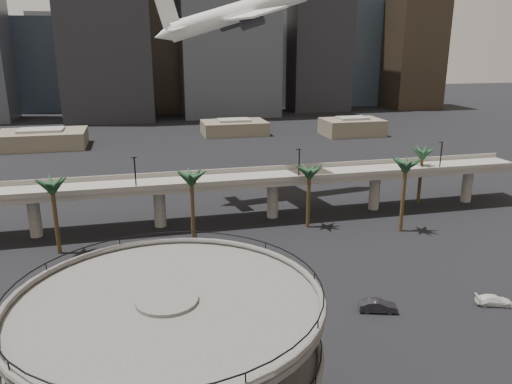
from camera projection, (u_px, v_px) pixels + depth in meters
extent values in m
cylinder|color=#514E4C|center=(170.00, 354.00, 36.01)|extent=(22.00, 22.00, 0.45)
torus|color=#514E4C|center=(170.00, 349.00, 35.88)|extent=(22.20, 22.20, 0.50)
torus|color=black|center=(169.00, 339.00, 35.65)|extent=(21.80, 21.80, 0.10)
cylinder|color=#514E4C|center=(167.00, 305.00, 34.87)|extent=(22.00, 22.00, 0.45)
torus|color=#514E4C|center=(167.00, 299.00, 34.73)|extent=(22.20, 22.20, 0.50)
torus|color=black|center=(166.00, 288.00, 34.50)|extent=(21.80, 21.80, 0.10)
cube|color=slate|center=(217.00, 182.00, 94.97)|extent=(130.00, 9.00, 0.90)
cube|color=slate|center=(221.00, 184.00, 90.52)|extent=(130.00, 0.30, 1.00)
cube|color=slate|center=(213.00, 172.00, 98.91)|extent=(130.00, 0.30, 1.00)
cylinder|color=slate|center=(34.00, 216.00, 88.75)|extent=(2.20, 2.20, 8.00)
cylinder|color=slate|center=(160.00, 207.00, 93.70)|extent=(2.20, 2.20, 8.00)
cylinder|color=slate|center=(272.00, 199.00, 98.65)|extent=(2.20, 2.20, 8.00)
cylinder|color=slate|center=(374.00, 191.00, 103.59)|extent=(2.20, 2.20, 8.00)
cylinder|color=slate|center=(467.00, 185.00, 108.54)|extent=(2.20, 2.20, 8.00)
cylinder|color=black|center=(135.00, 174.00, 86.87)|extent=(0.24, 0.24, 6.00)
cylinder|color=black|center=(299.00, 165.00, 93.62)|extent=(0.24, 0.24, 6.00)
cylinder|color=black|center=(441.00, 156.00, 100.36)|extent=(0.24, 0.24, 6.00)
cylinder|color=#4A371F|center=(193.00, 212.00, 83.93)|extent=(0.70, 0.70, 12.15)
ellipsoid|color=#18351E|center=(191.00, 175.00, 82.08)|extent=(4.40, 4.40, 2.00)
cylinder|color=#4A371F|center=(308.00, 200.00, 92.79)|extent=(0.70, 0.70, 10.80)
ellipsoid|color=#18351E|center=(309.00, 170.00, 91.13)|extent=(4.40, 4.40, 2.00)
cylinder|color=#4A371F|center=(403.00, 198.00, 90.54)|extent=(0.70, 0.70, 12.60)
ellipsoid|color=#18351E|center=(406.00, 163.00, 88.63)|extent=(4.40, 4.40, 2.00)
cylinder|color=#4A371F|center=(420.00, 179.00, 106.48)|extent=(0.70, 0.70, 11.25)
ellipsoid|color=#18351E|center=(423.00, 151.00, 104.75)|extent=(4.40, 4.40, 2.00)
cylinder|color=#4A371F|center=(56.00, 220.00, 80.91)|extent=(0.70, 0.70, 11.70)
ellipsoid|color=#18351E|center=(51.00, 183.00, 79.12)|extent=(4.40, 4.40, 2.00)
cube|color=brown|center=(42.00, 139.00, 165.53)|extent=(28.00, 18.00, 5.50)
cube|color=slate|center=(41.00, 130.00, 164.63)|extent=(14.00, 9.00, 0.80)
cube|color=brown|center=(234.00, 128.00, 189.98)|extent=(24.00, 16.00, 5.00)
cube|color=slate|center=(234.00, 120.00, 189.15)|extent=(12.00, 8.00, 0.80)
cube|color=brown|center=(352.00, 127.00, 188.33)|extent=(22.00, 15.00, 6.00)
cube|color=slate|center=(352.00, 118.00, 187.35)|extent=(11.00, 7.50, 0.80)
cube|color=#323F4E|center=(50.00, 64.00, 255.31)|extent=(30.00, 30.00, 45.89)
cube|color=slate|center=(45.00, 15.00, 248.40)|extent=(16.50, 16.50, 2.40)
cube|color=black|center=(170.00, 23.00, 244.42)|extent=(28.00, 26.00, 86.04)
cube|color=#7E6F57|center=(261.00, 68.00, 276.20)|extent=(24.00, 24.00, 40.15)
cube|color=slate|center=(261.00, 28.00, 270.11)|extent=(13.20, 13.20, 2.40)
cube|color=black|center=(317.00, 18.00, 250.84)|extent=(30.00, 28.00, 90.82)
cube|color=#323F4E|center=(350.00, 43.00, 278.95)|extent=(34.00, 30.00, 66.92)
cube|color=black|center=(412.00, 54.00, 262.93)|extent=(26.00, 26.00, 55.45)
cube|color=#7E6F57|center=(190.00, 71.00, 287.06)|extent=(22.00, 22.00, 36.33)
cube|color=slate|center=(189.00, 36.00, 281.52)|extent=(12.10, 12.10, 2.40)
cylinder|color=silver|center=(240.00, 12.00, 102.40)|extent=(30.68, 9.33, 12.27)
cone|color=silver|center=(163.00, 35.00, 97.43)|extent=(5.19, 4.27, 4.42)
cube|color=silver|center=(236.00, 16.00, 102.33)|extent=(12.68, 33.48, 2.34)
cube|color=silver|center=(173.00, 30.00, 97.91)|extent=(4.51, 11.21, 0.99)
cube|color=silver|center=(168.00, 14.00, 96.74)|extent=(5.01, 1.28, 6.74)
cylinder|color=#29292F|center=(230.00, 24.00, 108.34)|extent=(5.32, 3.05, 3.37)
cylinder|color=#29292F|center=(252.00, 22.00, 97.81)|extent=(5.32, 3.05, 3.37)
imported|color=red|center=(250.00, 318.00, 61.65)|extent=(4.48, 2.45, 1.44)
imported|color=black|center=(378.00, 306.00, 64.34)|extent=(5.24, 3.10, 1.63)
imported|color=white|center=(494.00, 300.00, 66.04)|extent=(5.01, 3.26, 1.35)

